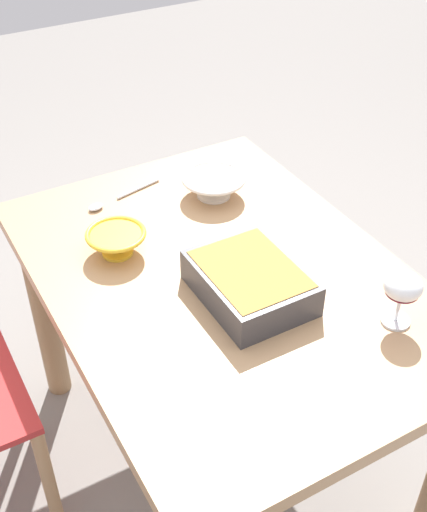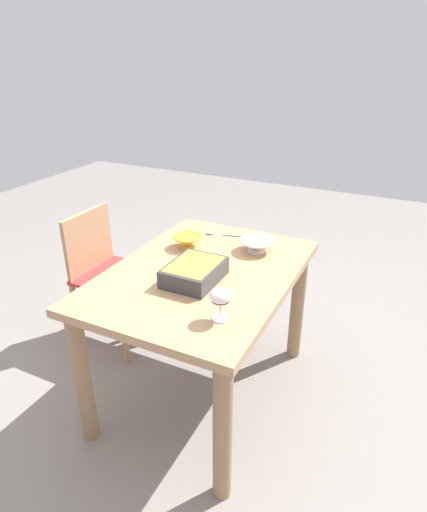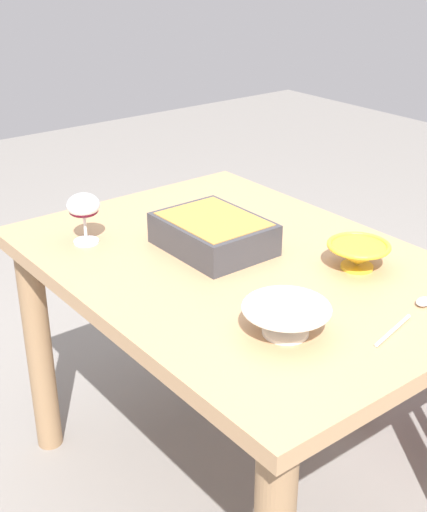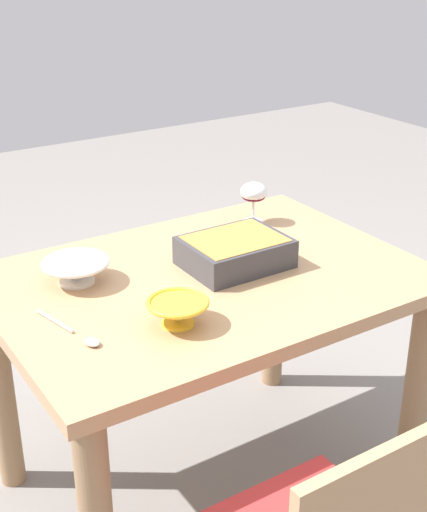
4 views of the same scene
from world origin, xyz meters
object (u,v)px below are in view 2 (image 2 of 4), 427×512
Objects in this scene: small_bowl at (257,245)px; serving_spoon at (218,234)px; dining_table at (203,294)px; chair at (106,271)px; casserole_dish at (194,271)px; wine_glass at (220,298)px; mixing_bowl at (188,241)px.

serving_spoon is at bearing -112.13° from small_bowl.
dining_table is 1.41× the size of chair.
casserole_dish reaches higher than dining_table.
casserole_dish reaches higher than small_bowl.
dining_table is 6.37× the size of small_bowl.
wine_glass is 0.56× the size of serving_spoon.
serving_spoon is at bearing -154.12° from wine_glass.
dining_table is 8.55× the size of wine_glass.
serving_spoon is (-0.23, 0.64, 0.27)m from chair.
dining_table is 0.48m from wine_glass.
wine_glass reaches higher than dining_table.
dining_table is at bearing -143.19° from wine_glass.
wine_glass is 0.74× the size of small_bowl.
chair is 4.52× the size of small_bowl.
wine_glass reaches higher than serving_spoon.
small_bowl is (-0.11, 0.35, -0.00)m from mixing_bowl.
dining_table is 7.59× the size of mixing_bowl.
casserole_dish is at bearing 6.22° from dining_table.
small_bowl is at bearing 97.48° from chair.
small_bowl is at bearing 154.54° from dining_table.
wine_glass reaches higher than mixing_bowl.
mixing_bowl is (-0.20, -0.19, 0.17)m from dining_table.
mixing_bowl is at bearing -140.52° from wine_glass.
serving_spoon reaches higher than dining_table.
chair reaches higher than serving_spoon.
wine_glass is 0.85m from serving_spoon.
casserole_dish is 0.55m from serving_spoon.
small_bowl is (-0.65, -0.10, -0.06)m from wine_glass.
wine_glass is at bearing 36.81° from dining_table.
serving_spoon is at bearing -164.40° from dining_table.
mixing_bowl is 0.63× the size of serving_spoon.
casserole_dish is at bearing -18.56° from small_bowl.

